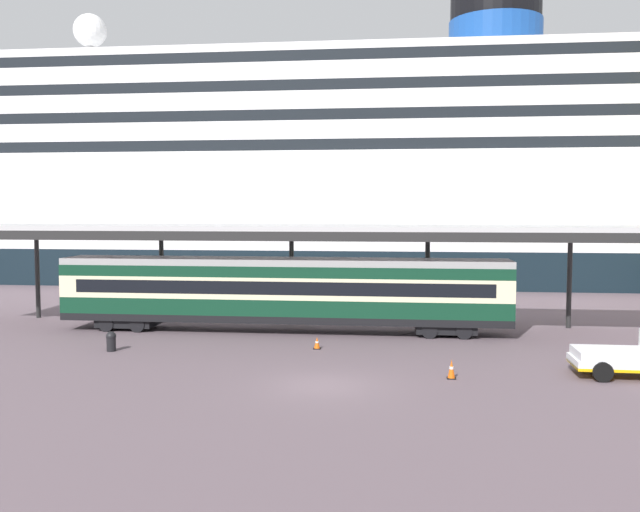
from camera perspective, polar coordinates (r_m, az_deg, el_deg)
ground_plane at (r=26.87m, az=0.34°, el=-10.83°), size 400.00×400.00×0.00m
cruise_ship at (r=72.17m, az=14.80°, el=6.43°), size 155.11×28.83×31.66m
platform_canopy at (r=37.98m, az=-3.03°, el=2.21°), size 40.34×5.85×5.93m
train_carriage at (r=37.83m, az=-3.11°, el=-2.92°), size 24.81×2.81×4.11m
traffic_cone_near at (r=33.51m, az=-0.25°, el=-7.33°), size 0.36×0.36×0.59m
traffic_cone_mid at (r=28.32m, az=10.99°, el=-9.32°), size 0.36×0.36×0.79m
quay_bollard at (r=34.46m, az=-17.14°, el=-6.81°), size 0.48×0.48×0.96m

